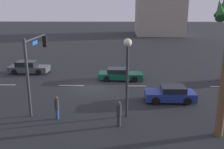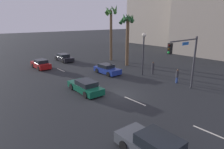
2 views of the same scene
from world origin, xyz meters
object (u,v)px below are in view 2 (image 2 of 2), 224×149
Objects in this scene: car_1 at (64,58)px; traffic_signal at (186,55)px; palm_tree_0 at (127,28)px; streetlamp at (144,46)px; pedestrian_0 at (153,68)px; car_3 at (156,148)px; car_2 at (85,86)px; palm_tree_1 at (111,21)px; pedestrian_1 at (177,76)px; building_0 at (222,7)px; car_4 at (107,69)px; car_0 at (41,64)px.

car_1 is 0.86× the size of traffic_signal.
traffic_signal is (22.26, 1.94, 3.19)m from car_1.
car_1 is 0.58× the size of palm_tree_0.
streetlamp is at bearing -24.52° from palm_tree_0.
pedestrian_0 is (-6.30, 3.19, -2.87)m from traffic_signal.
traffic_signal reaches higher than car_3.
car_1 reaches higher than car_2.
palm_tree_1 is (4.93, 6.99, 6.38)m from car_1.
pedestrian_0 is 4.39m from pedestrian_1.
car_2 is 36.77m from building_0.
pedestrian_0 reaches higher than car_1.
car_1 is 16.19m from streetlamp.
traffic_signal is 0.56× the size of palm_tree_1.
car_4 reaches higher than car_2.
palm_tree_1 is (-10.48, 3.35, 3.03)m from streetlamp.
car_4 is 11.10m from traffic_signal.
car_2 is 0.85× the size of traffic_signal.
car_0 is 1.03× the size of car_4.
pedestrian_1 is 11.77m from palm_tree_0.
traffic_signal is (-4.34, 10.15, 3.14)m from car_3.
streetlamp is 6.46m from palm_tree_0.
pedestrian_0 reaches higher than car_0.
pedestrian_0 is (0.15, 10.73, 0.33)m from car_2.
pedestrian_1 is at bearing -12.97° from pedestrian_0.
car_0 reaches higher than car_4.
pedestrian_0 is 0.18× the size of palm_tree_1.
car_0 is at bearing -107.25° from building_0.
car_0 reaches higher than car_2.
building_0 is at bearing 72.20° from car_0.
car_3 is 0.24× the size of building_0.
palm_tree_0 is (-5.97, 11.78, 5.42)m from car_2.
car_1 is 0.48× the size of palm_tree_1.
traffic_signal is 29.79m from building_0.
building_0 reaches higher than pedestrian_1.
car_4 is at bearing -71.58° from palm_tree_0.
car_4 is (-4.10, 6.15, 0.02)m from car_2.
car_0 is at bearing -144.74° from streetlamp.
car_0 is 5.97m from car_1.
car_2 is at bearing -63.12° from palm_tree_0.
building_0 is (-1.28, 26.32, 5.86)m from streetlamp.
palm_tree_0 is at bearing 161.15° from traffic_signal.
car_4 is at bearing 123.66° from car_2.
streetlamp is at bearing -86.66° from building_0.
traffic_signal reaches higher than car_4.
palm_tree_0 is (-5.57, 2.54, 2.06)m from streetlamp.
car_4 is at bearing -132.85° from pedestrian_0.
traffic_signal is 0.67× the size of palm_tree_0.
car_2 is at bearing -56.34° from car_4.
traffic_signal is 3.20× the size of pedestrian_0.
traffic_signal is at bearing -16.24° from palm_tree_1.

